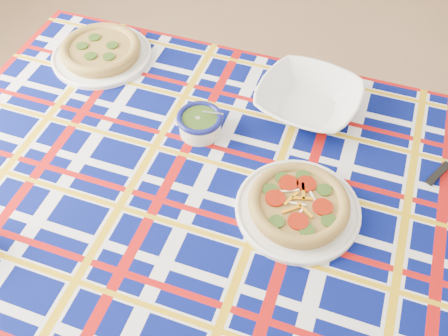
# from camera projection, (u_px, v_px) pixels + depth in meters

# --- Properties ---
(floor) EXTENTS (4.00, 4.00, 0.00)m
(floor) POSITION_uv_depth(u_px,v_px,m) (310.00, 253.00, 2.04)
(floor) COLOR #8D6848
(floor) RESTS_ON ground
(dining_table) EXTENTS (1.92, 1.53, 0.78)m
(dining_table) POSITION_uv_depth(u_px,v_px,m) (236.00, 204.00, 1.33)
(dining_table) COLOR brown
(dining_table) RESTS_ON floor
(tablecloth) EXTENTS (1.96, 1.57, 0.11)m
(tablecloth) POSITION_uv_depth(u_px,v_px,m) (236.00, 198.00, 1.31)
(tablecloth) COLOR #040D56
(tablecloth) RESTS_ON dining_table
(main_focaccia_plate) EXTENTS (0.41, 0.41, 0.06)m
(main_focaccia_plate) POSITION_uv_depth(u_px,v_px,m) (299.00, 204.00, 1.20)
(main_focaccia_plate) COLOR olive
(main_focaccia_plate) RESTS_ON tablecloth
(pesto_bowl) EXTENTS (0.17, 0.17, 0.08)m
(pesto_bowl) POSITION_uv_depth(u_px,v_px,m) (200.00, 122.00, 1.36)
(pesto_bowl) COLOR #21390F
(pesto_bowl) RESTS_ON tablecloth
(serving_bowl) EXTENTS (0.39, 0.39, 0.07)m
(serving_bowl) POSITION_uv_depth(u_px,v_px,m) (308.00, 100.00, 1.42)
(serving_bowl) COLOR white
(serving_bowl) RESTS_ON tablecloth
(second_focaccia_plate) EXTENTS (0.43, 0.43, 0.06)m
(second_focaccia_plate) POSITION_uv_depth(u_px,v_px,m) (101.00, 50.00, 1.57)
(second_focaccia_plate) COLOR olive
(second_focaccia_plate) RESTS_ON tablecloth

